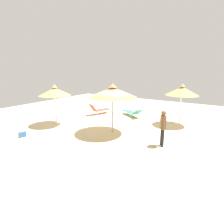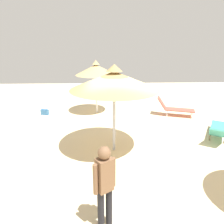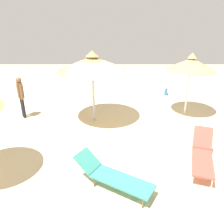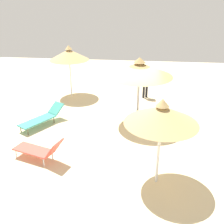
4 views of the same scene
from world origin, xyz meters
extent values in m
cube|color=beige|center=(0.00, 0.00, -0.05)|extent=(24.00, 24.00, 0.10)
cylinder|color=#B2B2B7|center=(-0.35, 0.37, 1.23)|extent=(0.10, 0.10, 2.46)
cone|color=tan|center=(-0.35, 0.37, 2.39)|extent=(2.77, 2.77, 0.56)
cone|color=tan|center=(-0.35, 0.37, 2.77)|extent=(0.50, 0.50, 0.22)
cylinder|color=white|center=(3.67, 1.06, 1.14)|extent=(0.08, 0.08, 2.28)
cone|color=tan|center=(3.67, 1.06, 2.23)|extent=(2.05, 2.05, 0.51)
cone|color=tan|center=(3.67, 1.06, 2.59)|extent=(0.37, 0.37, 0.22)
cube|color=teal|center=(0.64, -3.81, 0.30)|extent=(1.68, 1.33, 0.05)
cylinder|color=brown|center=(1.35, -3.96, 0.14)|extent=(0.04, 0.04, 0.28)
cylinder|color=brown|center=(0.19, -3.25, 0.14)|extent=(0.04, 0.04, 0.28)
cylinder|color=brown|center=(-0.07, -3.66, 0.14)|extent=(0.04, 0.04, 0.28)
cube|color=teal|center=(-0.26, -3.26, 0.52)|extent=(0.75, 0.77, 0.42)
cube|color=#CC4C3F|center=(2.92, -3.07, 0.33)|extent=(0.96, 1.51, 0.05)
cylinder|color=silver|center=(2.95, -3.70, 0.15)|extent=(0.04, 0.04, 0.31)
cylinder|color=silver|center=(2.51, -3.56, 0.15)|extent=(0.04, 0.04, 0.31)
cylinder|color=silver|center=(3.32, -2.58, 0.15)|extent=(0.04, 0.04, 0.31)
cylinder|color=silver|center=(2.88, -2.44, 0.15)|extent=(0.04, 0.04, 0.31)
cube|color=#CC4C3F|center=(3.19, -2.22, 0.64)|extent=(0.66, 0.58, 0.58)
cylinder|color=black|center=(-3.48, 0.78, 0.44)|extent=(0.13, 0.13, 0.88)
cylinder|color=black|center=(-3.38, 0.62, 0.44)|extent=(0.13, 0.13, 0.88)
cube|color=brown|center=(-3.43, 0.70, 1.20)|extent=(0.34, 0.36, 0.66)
sphere|color=brown|center=(-3.43, 0.70, 1.65)|extent=(0.24, 0.24, 0.24)
cylinder|color=brown|center=(-3.53, 0.86, 1.18)|extent=(0.09, 0.09, 0.60)
cylinder|color=brown|center=(-3.33, 0.54, 1.18)|extent=(0.09, 0.09, 0.60)
cube|color=#336699|center=(3.40, 3.71, 0.14)|extent=(0.27, 0.42, 0.29)
torus|color=#336699|center=(3.40, 3.71, 0.34)|extent=(0.10, 0.27, 0.27)
camera|label=1|loc=(-5.98, 9.12, 3.71)|focal=29.74mm
camera|label=2|loc=(-6.58, 0.70, 3.46)|focal=32.73mm
camera|label=3|loc=(0.39, -8.31, 4.10)|focal=36.38mm
camera|label=4|loc=(10.30, 0.49, 5.23)|focal=42.68mm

